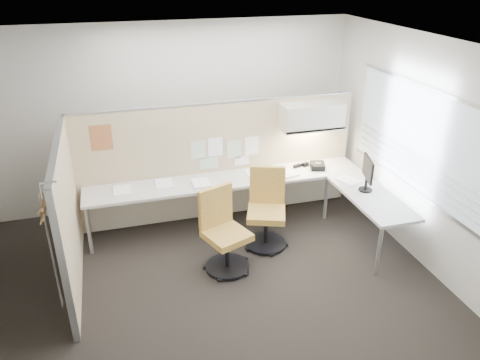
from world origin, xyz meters
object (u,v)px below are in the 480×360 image
object	(u,v)px
phone	(317,166)
chair_left	(223,233)
desk	(253,188)
chair_right	(266,211)
monitor	(368,172)

from	to	relation	value
phone	chair_left	bearing A→B (deg)	-134.42
desk	phone	bearing A→B (deg)	5.91
desk	chair_right	distance (m)	0.51
desk	monitor	xyz separation A→B (m)	(1.37, -0.73, 0.40)
chair_right	phone	size ratio (longest dim) A/B	4.21
chair_left	chair_right	bearing A→B (deg)	7.34
monitor	chair_left	bearing A→B (deg)	110.52
monitor	phone	size ratio (longest dim) A/B	1.87
phone	chair_right	bearing A→B (deg)	-133.31
monitor	desk	bearing A→B (deg)	78.54
chair_right	monitor	xyz separation A→B (m)	(1.33, -0.23, 0.51)
desk	chair_left	size ratio (longest dim) A/B	3.81
chair_left	chair_right	world-z (taller)	chair_right
chair_left	phone	bearing A→B (deg)	8.98
desk	chair_left	xyz separation A→B (m)	(-0.65, -0.87, -0.11)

